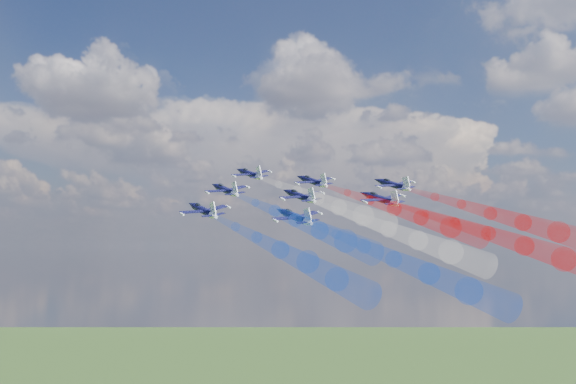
% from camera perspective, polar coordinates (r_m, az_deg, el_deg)
% --- Properties ---
extents(jet_lead, '(15.75, 15.73, 7.91)m').
position_cam_1_polar(jet_lead, '(159.49, -3.12, 1.49)').
color(jet_lead, black).
extents(trail_lead, '(34.32, 32.51, 15.97)m').
position_cam_1_polar(trail_lead, '(136.85, 2.41, -0.52)').
color(trail_lead, white).
extents(jet_inner_left, '(15.75, 15.73, 7.91)m').
position_cam_1_polar(jet_inner_left, '(145.80, -5.13, 0.17)').
color(jet_inner_left, black).
extents(trail_inner_left, '(34.32, 32.51, 15.97)m').
position_cam_1_polar(trail_inner_left, '(122.84, 0.66, -2.31)').
color(trail_inner_left, blue).
extents(jet_inner_right, '(15.75, 15.73, 7.91)m').
position_cam_1_polar(jet_inner_right, '(153.10, 2.04, 0.88)').
color(jet_inner_right, black).
extents(trail_inner_right, '(34.32, 32.51, 15.97)m').
position_cam_1_polar(trail_inner_right, '(132.04, 8.66, -1.32)').
color(trail_inner_right, red).
extents(jet_outer_left, '(15.75, 15.73, 7.91)m').
position_cam_1_polar(jet_outer_left, '(129.31, -6.94, -1.51)').
color(jet_outer_left, black).
extents(trail_outer_left, '(34.32, 32.51, 15.97)m').
position_cam_1_polar(trail_outer_left, '(106.20, -0.65, -4.75)').
color(trail_outer_left, blue).
extents(jet_center_third, '(15.75, 15.73, 7.91)m').
position_cam_1_polar(jet_center_third, '(138.98, 0.99, -0.33)').
color(jet_center_third, black).
extents(trail_center_third, '(34.32, 32.51, 15.97)m').
position_cam_1_polar(trail_center_third, '(117.85, 8.22, -3.02)').
color(trail_center_third, white).
extents(jet_outer_right, '(15.75, 15.73, 7.91)m').
position_cam_1_polar(jet_outer_right, '(151.39, 8.60, 0.60)').
color(jet_outer_right, black).
extents(trail_outer_right, '(34.32, 32.51, 15.97)m').
position_cam_1_polar(trail_outer_right, '(132.55, 16.25, -1.65)').
color(trail_outer_right, red).
extents(jet_rear_left, '(15.75, 15.73, 7.91)m').
position_cam_1_polar(jet_rear_left, '(125.19, 0.58, -2.03)').
color(jet_rear_left, black).
extents(trail_rear_left, '(34.32, 32.51, 15.97)m').
position_cam_1_polar(trail_rear_left, '(104.28, 8.69, -5.41)').
color(trail_rear_left, blue).
extents(jet_rear_right, '(15.75, 15.73, 7.91)m').
position_cam_1_polar(jet_rear_right, '(136.49, 7.58, -0.56)').
color(jet_rear_right, black).
extents(trail_rear_right, '(34.32, 32.51, 15.97)m').
position_cam_1_polar(trail_rear_right, '(117.57, 16.04, -3.27)').
color(trail_rear_right, red).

